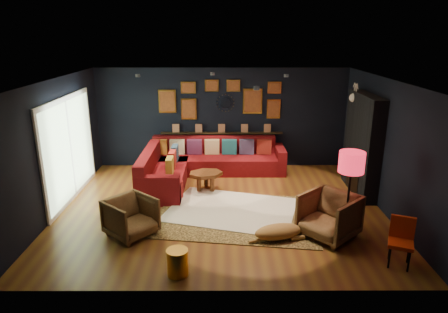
{
  "coord_description": "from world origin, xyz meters",
  "views": [
    {
      "loc": [
        0.04,
        -7.52,
        3.47
      ],
      "look_at": [
        0.06,
        0.3,
        1.01
      ],
      "focal_mm": 32.0,
      "sensor_mm": 36.0,
      "label": 1
    }
  ],
  "objects_px": {
    "sectional": "(197,165)",
    "pouf": "(171,189)",
    "armchair_left": "(131,215)",
    "armchair_right": "(329,214)",
    "floor_lamp": "(351,166)",
    "orange_chair": "(401,237)",
    "dog": "(279,229)",
    "coffee_table": "(206,176)",
    "gold_stool": "(178,262)"
  },
  "relations": [
    {
      "from": "armchair_right",
      "to": "dog",
      "type": "distance_m",
      "value": 0.92
    },
    {
      "from": "armchair_right",
      "to": "coffee_table",
      "type": "bearing_deg",
      "value": -177.09
    },
    {
      "from": "armchair_left",
      "to": "orange_chair",
      "type": "bearing_deg",
      "value": -60.93
    },
    {
      "from": "gold_stool",
      "to": "floor_lamp",
      "type": "bearing_deg",
      "value": 22.15
    },
    {
      "from": "sectional",
      "to": "gold_stool",
      "type": "bearing_deg",
      "value": -90.31
    },
    {
      "from": "sectional",
      "to": "armchair_right",
      "type": "bearing_deg",
      "value": -50.28
    },
    {
      "from": "pouf",
      "to": "gold_stool",
      "type": "distance_m",
      "value": 2.91
    },
    {
      "from": "pouf",
      "to": "dog",
      "type": "xyz_separation_m",
      "value": [
        2.1,
        -1.83,
        -0.01
      ]
    },
    {
      "from": "coffee_table",
      "to": "pouf",
      "type": "distance_m",
      "value": 0.88
    },
    {
      "from": "armchair_right",
      "to": "sectional",
      "type": "bearing_deg",
      "value": 176.78
    },
    {
      "from": "armchair_right",
      "to": "gold_stool",
      "type": "bearing_deg",
      "value": -108.42
    },
    {
      "from": "sectional",
      "to": "orange_chair",
      "type": "xyz_separation_m",
      "value": [
        3.39,
        -3.87,
        0.13
      ]
    },
    {
      "from": "pouf",
      "to": "gold_stool",
      "type": "bearing_deg",
      "value": -80.79
    },
    {
      "from": "pouf",
      "to": "armchair_left",
      "type": "distance_m",
      "value": 1.74
    },
    {
      "from": "pouf",
      "to": "armchair_right",
      "type": "bearing_deg",
      "value": -30.0
    },
    {
      "from": "sectional",
      "to": "pouf",
      "type": "xyz_separation_m",
      "value": [
        -0.49,
        -1.28,
        -0.11
      ]
    },
    {
      "from": "coffee_table",
      "to": "floor_lamp",
      "type": "distance_m",
      "value": 3.48
    },
    {
      "from": "dog",
      "to": "orange_chair",
      "type": "bearing_deg",
      "value": -37.25
    },
    {
      "from": "sectional",
      "to": "floor_lamp",
      "type": "distance_m",
      "value": 4.23
    },
    {
      "from": "armchair_left",
      "to": "orange_chair",
      "type": "height_order",
      "value": "same"
    },
    {
      "from": "armchair_left",
      "to": "dog",
      "type": "relative_size",
      "value": 0.66
    },
    {
      "from": "coffee_table",
      "to": "armchair_right",
      "type": "height_order",
      "value": "armchair_right"
    },
    {
      "from": "pouf",
      "to": "armchair_left",
      "type": "bearing_deg",
      "value": -106.13
    },
    {
      "from": "armchair_left",
      "to": "floor_lamp",
      "type": "distance_m",
      "value": 3.89
    },
    {
      "from": "sectional",
      "to": "armchair_right",
      "type": "xyz_separation_m",
      "value": [
        2.5,
        -3.01,
        0.12
      ]
    },
    {
      "from": "armchair_right",
      "to": "orange_chair",
      "type": "relative_size",
      "value": 1.14
    },
    {
      "from": "sectional",
      "to": "armchair_right",
      "type": "relative_size",
      "value": 3.88
    },
    {
      "from": "gold_stool",
      "to": "dog",
      "type": "height_order",
      "value": "gold_stool"
    },
    {
      "from": "orange_chair",
      "to": "sectional",
      "type": "bearing_deg",
      "value": 154.13
    },
    {
      "from": "dog",
      "to": "floor_lamp",
      "type": "bearing_deg",
      "value": -9.06
    },
    {
      "from": "gold_stool",
      "to": "dog",
      "type": "xyz_separation_m",
      "value": [
        1.64,
        1.04,
        -0.0
      ]
    },
    {
      "from": "armchair_left",
      "to": "armchair_right",
      "type": "xyz_separation_m",
      "value": [
        3.47,
        -0.06,
        0.06
      ]
    },
    {
      "from": "pouf",
      "to": "armchair_left",
      "type": "relative_size",
      "value": 0.71
    },
    {
      "from": "sectional",
      "to": "pouf",
      "type": "bearing_deg",
      "value": -110.85
    },
    {
      "from": "sectional",
      "to": "armchair_left",
      "type": "bearing_deg",
      "value": -108.21
    },
    {
      "from": "dog",
      "to": "coffee_table",
      "type": "bearing_deg",
      "value": 106.32
    },
    {
      "from": "pouf",
      "to": "floor_lamp",
      "type": "xyz_separation_m",
      "value": [
        3.29,
        -1.72,
        1.1
      ]
    },
    {
      "from": "gold_stool",
      "to": "armchair_left",
      "type": "bearing_deg",
      "value": 128.07
    },
    {
      "from": "pouf",
      "to": "coffee_table",
      "type": "bearing_deg",
      "value": 31.15
    },
    {
      "from": "coffee_table",
      "to": "dog",
      "type": "height_order",
      "value": "coffee_table"
    },
    {
      "from": "armchair_right",
      "to": "pouf",
      "type": "bearing_deg",
      "value": -162.93
    },
    {
      "from": "pouf",
      "to": "floor_lamp",
      "type": "relative_size",
      "value": 0.35
    },
    {
      "from": "pouf",
      "to": "dog",
      "type": "distance_m",
      "value": 2.79
    },
    {
      "from": "sectional",
      "to": "armchair_right",
      "type": "distance_m",
      "value": 3.91
    },
    {
      "from": "armchair_right",
      "to": "floor_lamp",
      "type": "bearing_deg",
      "value": 47.07
    },
    {
      "from": "orange_chair",
      "to": "floor_lamp",
      "type": "relative_size",
      "value": 0.49
    },
    {
      "from": "floor_lamp",
      "to": "pouf",
      "type": "bearing_deg",
      "value": 152.34
    },
    {
      "from": "pouf",
      "to": "floor_lamp",
      "type": "bearing_deg",
      "value": -27.66
    },
    {
      "from": "orange_chair",
      "to": "armchair_left",
      "type": "bearing_deg",
      "value": -168.99
    },
    {
      "from": "sectional",
      "to": "orange_chair",
      "type": "bearing_deg",
      "value": -48.78
    }
  ]
}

